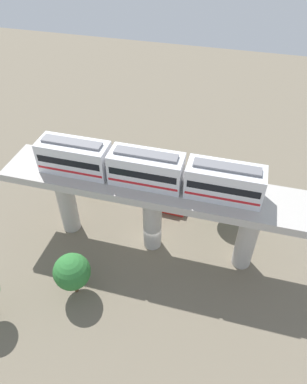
{
  "coord_description": "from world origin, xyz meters",
  "views": [
    {
      "loc": [
        -23.6,
        -6.5,
        29.46
      ],
      "look_at": [
        2.5,
        0.55,
        5.15
      ],
      "focal_mm": 32.87,
      "sensor_mm": 36.0,
      "label": 1
    }
  ],
  "objects_px": {
    "parked_car_red": "(168,204)",
    "parked_car_yellow": "(102,185)",
    "tree_far_corner": "(72,272)",
    "train": "(146,169)",
    "tree_mid_lot": "(225,194)"
  },
  "relations": [
    {
      "from": "parked_car_red",
      "to": "parked_car_yellow",
      "type": "distance_m",
      "value": 8.83
    },
    {
      "from": "parked_car_yellow",
      "to": "tree_far_corner",
      "type": "bearing_deg",
      "value": -176.53
    },
    {
      "from": "parked_car_red",
      "to": "train",
      "type": "bearing_deg",
      "value": 173.56
    },
    {
      "from": "parked_car_red",
      "to": "parked_car_yellow",
      "type": "bearing_deg",
      "value": 84.28
    },
    {
      "from": "parked_car_red",
      "to": "tree_mid_lot",
      "type": "bearing_deg",
      "value": -86.51
    },
    {
      "from": "train",
      "to": "parked_car_yellow",
      "type": "height_order",
      "value": "train"
    },
    {
      "from": "train",
      "to": "tree_far_corner",
      "type": "bearing_deg",
      "value": 146.82
    },
    {
      "from": "tree_far_corner",
      "to": "parked_car_yellow",
      "type": "bearing_deg",
      "value": 11.57
    },
    {
      "from": "train",
      "to": "parked_car_red",
      "type": "height_order",
      "value": "train"
    },
    {
      "from": "train",
      "to": "tree_mid_lot",
      "type": "relative_size",
      "value": 3.71
    },
    {
      "from": "parked_car_red",
      "to": "tree_mid_lot",
      "type": "height_order",
      "value": "tree_mid_lot"
    },
    {
      "from": "parked_car_yellow",
      "to": "tree_far_corner",
      "type": "distance_m",
      "value": 14.88
    },
    {
      "from": "parked_car_red",
      "to": "tree_far_corner",
      "type": "xyz_separation_m",
      "value": [
        -13.13,
        5.79,
        2.3
      ]
    },
    {
      "from": "parked_car_red",
      "to": "tree_far_corner",
      "type": "relative_size",
      "value": 0.9
    },
    {
      "from": "parked_car_yellow",
      "to": "tree_far_corner",
      "type": "relative_size",
      "value": 0.93
    }
  ]
}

